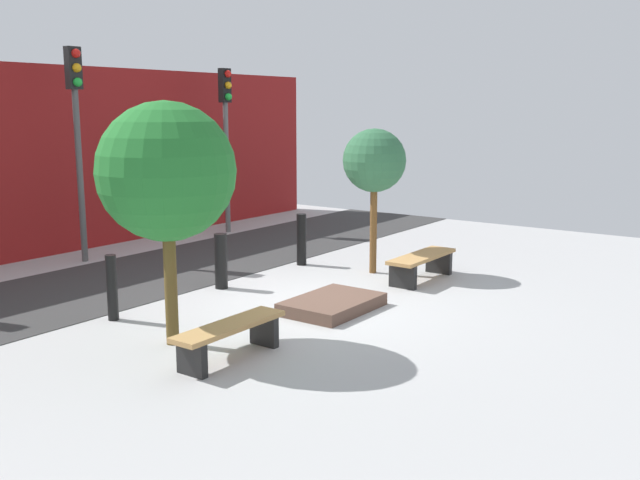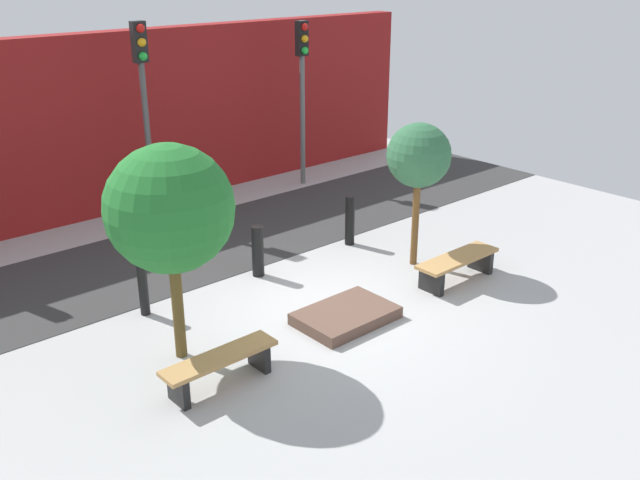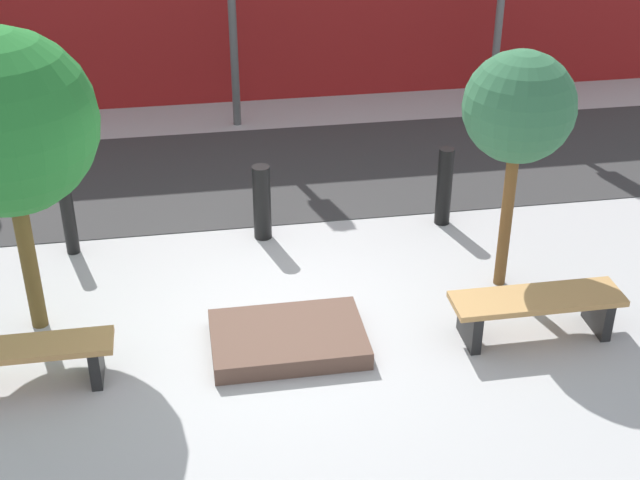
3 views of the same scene
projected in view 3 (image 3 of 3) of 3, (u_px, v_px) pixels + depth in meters
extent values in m
plane|color=#A9A9A9|center=(283.00, 322.00, 9.06)|extent=(18.00, 18.00, 0.00)
cube|color=#333333|center=(249.00, 174.00, 12.17)|extent=(18.00, 3.09, 0.01)
cube|color=black|center=(96.00, 361.00, 8.17)|extent=(0.10, 0.40, 0.38)
cube|color=#B2844C|center=(22.00, 348.00, 7.98)|extent=(1.61, 0.40, 0.06)
cube|color=black|center=(470.00, 324.00, 8.68)|extent=(0.10, 0.48, 0.39)
cube|color=black|center=(598.00, 312.00, 8.87)|extent=(0.10, 0.48, 0.39)
cube|color=#B2844C|center=(537.00, 299.00, 8.67)|extent=(1.69, 0.48, 0.06)
cube|color=brown|center=(288.00, 339.00, 8.65)|extent=(1.49, 1.01, 0.18)
cylinder|color=brown|center=(27.00, 251.00, 8.61)|extent=(0.16, 0.16, 1.72)
sphere|color=#23732D|center=(3.00, 122.00, 7.96)|extent=(1.71, 1.71, 1.71)
cylinder|color=brown|center=(507.00, 213.00, 9.30)|extent=(0.13, 0.13, 1.73)
sphere|color=#326943|center=(519.00, 107.00, 8.73)|extent=(1.12, 1.12, 1.12)
cylinder|color=black|center=(68.00, 216.00, 10.08)|extent=(0.15, 0.15, 0.94)
cylinder|color=black|center=(262.00, 202.00, 10.40)|extent=(0.21, 0.21, 0.92)
cylinder|color=black|center=(444.00, 186.00, 10.70)|extent=(0.19, 0.19, 0.98)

